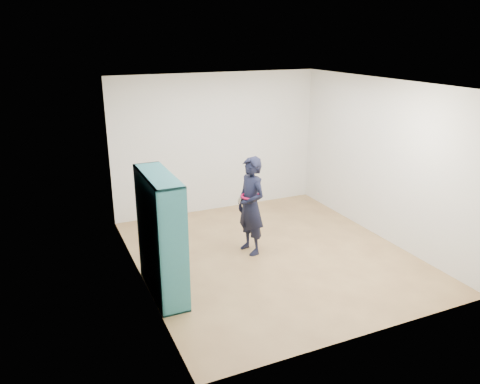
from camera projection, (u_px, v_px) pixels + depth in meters
name	position (u px, v px, depth m)	size (l,w,h in m)	color
floor	(271.00, 254.00, 7.26)	(4.50, 4.50, 0.00)	olive
ceiling	(276.00, 84.00, 6.42)	(4.50, 4.50, 0.00)	white
wall_left	(137.00, 192.00, 6.07)	(0.02, 4.50, 2.60)	silver
wall_right	(382.00, 160.00, 7.61)	(0.02, 4.50, 2.60)	silver
wall_back	(217.00, 143.00, 8.79)	(4.00, 0.02, 2.60)	silver
wall_front	(374.00, 230.00, 4.90)	(4.00, 0.02, 2.60)	silver
bookshelf	(159.00, 237.00, 5.96)	(0.35, 1.22, 1.62)	teal
person	(251.00, 206.00, 7.12)	(0.46, 0.62, 1.53)	black
smartphone	(240.00, 200.00, 7.06)	(0.03, 0.10, 0.13)	silver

